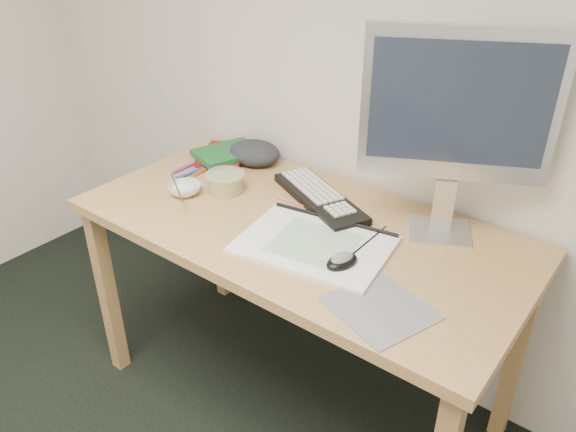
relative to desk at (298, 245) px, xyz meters
The scene contains 18 objects.
desk is the anchor object (origin of this frame).
mousepad 0.46m from the desk, 27.28° to the right, with size 0.23×0.21×0.00m, color slate.
sketchpad 0.16m from the desk, 34.79° to the right, with size 0.42×0.30×0.01m, color white.
keyboard 0.18m from the desk, 100.31° to the left, with size 0.42×0.13×0.02m, color black.
monitor 0.63m from the desk, 30.43° to the left, with size 0.48×0.26×0.60m.
mouse 0.29m from the desk, 26.81° to the right, with size 0.06×0.10×0.03m, color black.
rice_bowl 0.44m from the desk, 169.37° to the right, with size 0.11×0.11×0.03m, color silver.
chopsticks 0.45m from the desk, 164.72° to the right, with size 0.02×0.02×0.22m, color silver.
fruit_tub 0.35m from the desk, behind, with size 0.13×0.13×0.07m, color #CBD24A.
book_red 0.58m from the desk, 156.87° to the left, with size 0.17×0.22×0.02m, color maroon.
book_green 0.55m from the desk, 156.80° to the left, with size 0.17×0.23×0.02m, color #175F29.
cloth_lump 0.50m from the desk, 146.70° to the left, with size 0.17×0.14×0.07m, color #292C32.
pencil_pink 0.15m from the desk, 130.81° to the left, with size 0.01×0.01×0.16m, color #D26979.
pencil_tan 0.11m from the desk, 65.07° to the left, with size 0.01×0.01×0.19m, color tan.
pencil_black 0.13m from the desk, 37.56° to the left, with size 0.01×0.01×0.18m, color black.
marker_blue 0.52m from the desk, behind, with size 0.01×0.01×0.13m, color #2043AE.
marker_orange 0.51m from the desk, 169.13° to the left, with size 0.01×0.01×0.12m, color #CC5D18.
marker_purple 0.58m from the desk, behind, with size 0.01×0.01×0.13m, color purple.
Camera 1 is at (0.79, 0.23, 1.63)m, focal length 35.00 mm.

